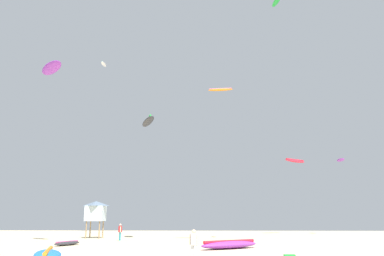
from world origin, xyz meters
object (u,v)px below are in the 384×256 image
(lifeguard_tower, at_px, (96,211))
(kite_aloft_4, at_px, (148,122))
(kite_aloft_1, at_px, (277,1))
(kite_aloft_3, at_px, (295,161))
(person_foreground, at_px, (194,242))
(kite_aloft_5, at_px, (51,68))
(kite_grounded_mid, at_px, (230,245))
(kite_aloft_2, at_px, (341,160))
(kite_grounded_near, at_px, (67,243))
(kite_aloft_6, at_px, (104,64))
(kite_aloft_0, at_px, (220,90))
(kite_grounded_far, at_px, (48,255))
(person_midground, at_px, (120,231))

(lifeguard_tower, relative_size, kite_aloft_4, 0.90)
(kite_aloft_1, height_order, kite_aloft_4, kite_aloft_1)
(lifeguard_tower, relative_size, kite_aloft_3, 1.08)
(person_foreground, relative_size, kite_aloft_5, 0.42)
(kite_grounded_mid, xyz_separation_m, kite_aloft_2, (17.37, 26.58, 10.10))
(kite_aloft_4, height_order, kite_aloft_5, kite_aloft_5)
(kite_grounded_near, relative_size, kite_aloft_6, 1.54)
(kite_aloft_0, distance_m, kite_aloft_4, 9.25)
(kite_grounded_near, relative_size, kite_aloft_5, 0.88)
(kite_grounded_far, distance_m, kite_aloft_4, 23.62)
(kite_aloft_1, xyz_separation_m, kite_aloft_4, (-13.34, 7.35, -9.89))
(kite_grounded_near, bearing_deg, kite_aloft_4, 59.30)
(kite_aloft_6, bearing_deg, kite_aloft_4, -57.93)
(person_foreground, bearing_deg, kite_aloft_2, 2.45)
(kite_aloft_5, bearing_deg, kite_grounded_far, -63.15)
(person_foreground, height_order, kite_aloft_0, kite_aloft_0)
(kite_aloft_1, height_order, kite_aloft_3, kite_aloft_1)
(kite_aloft_2, distance_m, kite_aloft_3, 6.34)
(kite_aloft_4, xyz_separation_m, kite_aloft_5, (-7.78, -8.19, 3.12))
(kite_aloft_1, bearing_deg, kite_aloft_2, 61.34)
(kite_grounded_mid, bearing_deg, kite_aloft_5, 167.75)
(person_foreground, distance_m, kite_grounded_mid, 8.33)
(kite_aloft_4, bearing_deg, kite_aloft_3, 40.33)
(person_midground, distance_m, kite_aloft_6, 31.51)
(kite_aloft_2, bearing_deg, kite_aloft_6, 177.98)
(kite_grounded_mid, xyz_separation_m, kite_aloft_3, (11.21, 28.08, 10.25))
(kite_aloft_1, height_order, kite_aloft_2, kite_aloft_1)
(kite_aloft_3, distance_m, kite_aloft_5, 37.01)
(kite_aloft_4, bearing_deg, kite_grounded_near, -120.70)
(kite_aloft_3, relative_size, kite_aloft_5, 1.05)
(kite_grounded_far, xyz_separation_m, lifeguard_tower, (-4.72, 24.10, 2.78))
(kite_grounded_near, bearing_deg, kite_grounded_mid, -13.64)
(person_foreground, xyz_separation_m, kite_aloft_2, (19.63, 34.58, 9.49))
(person_midground, bearing_deg, kite_aloft_1, 138.07)
(kite_grounded_near, bearing_deg, lifeguard_tower, 96.72)
(person_foreground, relative_size, kite_aloft_3, 0.41)
(kite_aloft_4, bearing_deg, kite_aloft_2, 30.33)
(lifeguard_tower, distance_m, kite_aloft_5, 17.64)
(kite_grounded_far, xyz_separation_m, kite_aloft_3, (21.13, 36.52, 10.27))
(kite_grounded_near, distance_m, kite_aloft_2, 39.80)
(lifeguard_tower, relative_size, kite_aloft_2, 1.55)
(person_midground, bearing_deg, kite_grounded_near, 52.23)
(kite_aloft_3, relative_size, kite_aloft_4, 0.84)
(kite_aloft_0, height_order, kite_aloft_2, kite_aloft_0)
(kite_grounded_far, distance_m, kite_aloft_3, 43.42)
(person_foreground, distance_m, kite_aloft_5, 23.18)
(kite_grounded_near, distance_m, kite_grounded_far, 12.08)
(kite_aloft_6, bearing_deg, kite_aloft_5, -84.47)
(person_midground, bearing_deg, kite_grounded_mid, 114.94)
(kite_aloft_6, bearing_deg, kite_grounded_mid, -56.69)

